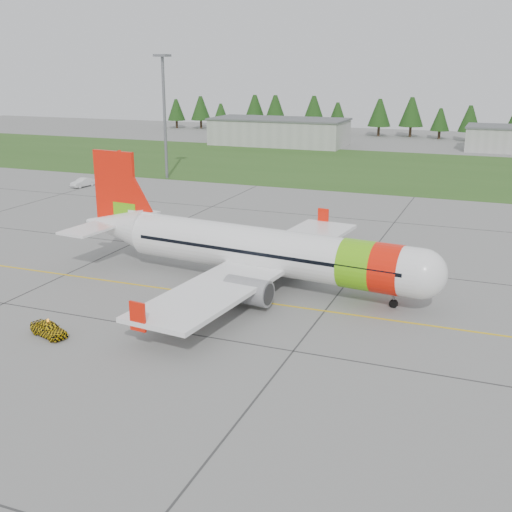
% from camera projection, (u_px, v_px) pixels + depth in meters
% --- Properties ---
extents(ground, '(320.00, 320.00, 0.00)m').
position_uv_depth(ground, '(165.00, 330.00, 47.33)').
color(ground, gray).
rests_on(ground, ground).
extents(aircraft, '(35.94, 33.33, 10.90)m').
position_uv_depth(aircraft, '(260.00, 250.00, 56.28)').
color(aircraft, white).
rests_on(aircraft, ground).
extents(follow_me_car, '(1.48, 1.61, 3.29)m').
position_uv_depth(follow_me_car, '(47.00, 315.00, 45.80)').
color(follow_me_car, yellow).
rests_on(follow_me_car, ground).
extents(service_van, '(1.73, 1.67, 4.24)m').
position_uv_depth(service_van, '(82.00, 174.00, 102.10)').
color(service_van, silver).
rests_on(service_van, ground).
extents(grass_strip, '(320.00, 50.00, 0.03)m').
position_uv_depth(grass_strip, '(380.00, 169.00, 120.43)').
color(grass_strip, '#30561E').
rests_on(grass_strip, ground).
extents(taxi_guideline, '(120.00, 0.25, 0.02)m').
position_uv_depth(taxi_guideline, '(211.00, 295.00, 54.46)').
color(taxi_guideline, gold).
rests_on(taxi_guideline, ground).
extents(hangar_west, '(32.00, 14.00, 6.00)m').
position_uv_depth(hangar_west, '(279.00, 132.00, 155.05)').
color(hangar_west, '#A8A8A3').
rests_on(hangar_west, ground).
extents(floodlight_mast, '(0.50, 0.50, 20.00)m').
position_uv_depth(floodlight_mast, '(165.00, 119.00, 107.39)').
color(floodlight_mast, slate).
rests_on(floodlight_mast, ground).
extents(treeline, '(160.00, 8.00, 10.00)m').
position_uv_depth(treeline, '(422.00, 119.00, 168.92)').
color(treeline, '#1C3F14').
rests_on(treeline, ground).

